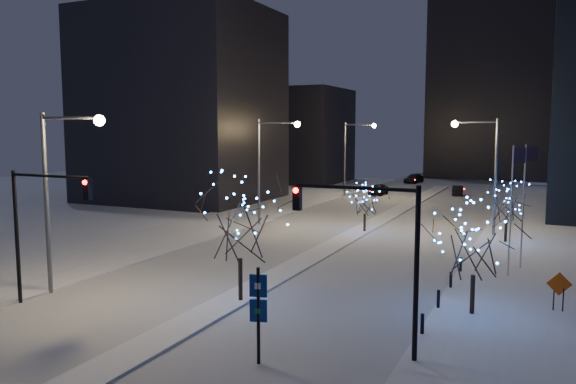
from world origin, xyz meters
The scene contains 25 objects.
ground centered at (0.00, 0.00, 0.00)m, with size 160.00×160.00×0.00m, color white.
road centered at (0.00, 35.00, 0.01)m, with size 20.00×130.00×0.02m, color #A8AEB7.
median centered at (0.00, 30.00, 0.07)m, with size 2.00×80.00×0.15m, color silver.
east_sidewalk centered at (15.00, 20.00, 0.07)m, with size 10.00×90.00×0.15m, color silver.
west_sidewalk centered at (-14.00, 20.00, 0.07)m, with size 8.00×90.00×0.15m, color silver.
filler_west_near centered at (-28.00, 40.00, 12.00)m, with size 22.00×18.00×24.00m, color black.
filler_west_far centered at (-26.00, 70.00, 8.00)m, with size 18.00×16.00×16.00m, color black.
horizon_block centered at (6.00, 92.00, 21.00)m, with size 24.00×14.00×42.00m, color black.
street_lamp_w_near centered at (-8.94, 2.00, 6.50)m, with size 4.40×0.56×10.00m.
street_lamp_w_mid centered at (-8.94, 27.00, 6.50)m, with size 4.40×0.56×10.00m.
street_lamp_w_far centered at (-8.94, 52.00, 6.50)m, with size 4.40×0.56×10.00m.
street_lamp_east centered at (10.08, 30.00, 6.45)m, with size 3.90×0.56×10.00m.
traffic_signal_west centered at (-8.44, 0.00, 4.76)m, with size 5.26×0.43×7.00m.
traffic_signal_east centered at (8.94, 1.00, 4.76)m, with size 5.26×0.43×7.00m.
flagpoles centered at (13.37, 17.25, 4.80)m, with size 1.35×2.60×8.00m.
bollards centered at (10.20, 10.00, 0.60)m, with size 0.16×12.16×0.90m.
car_near centered at (-6.20, 55.51, 0.77)m, with size 1.82×4.53×1.54m, color black.
car_mid centered at (3.83, 59.86, 0.68)m, with size 1.44×4.12×1.36m, color black.
car_far centered at (-5.52, 75.07, 0.74)m, with size 2.08×5.11×1.48m, color black.
holiday_tree_median_near centered at (0.50, 4.93, 4.38)m, with size 6.96×6.96×6.63m.
holiday_tree_median_far centered at (0.50, 27.04, 2.92)m, with size 4.32×4.32×4.25m.
holiday_tree_plaza_near centered at (11.85, 7.77, 3.66)m, with size 5.08×5.08×5.43m.
holiday_tree_plaza_far centered at (12.13, 27.30, 3.24)m, with size 4.51×4.51×4.78m.
wayfinding_sign centered at (5.00, -1.57, 2.36)m, with size 0.68×0.25×3.85m.
construction_sign centered at (15.69, 9.95, 1.33)m, with size 1.18×0.22×1.96m.
Camera 1 is at (14.83, -20.14, 9.11)m, focal length 35.00 mm.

